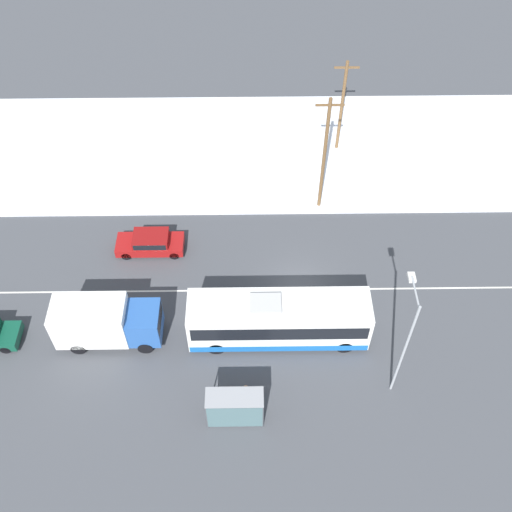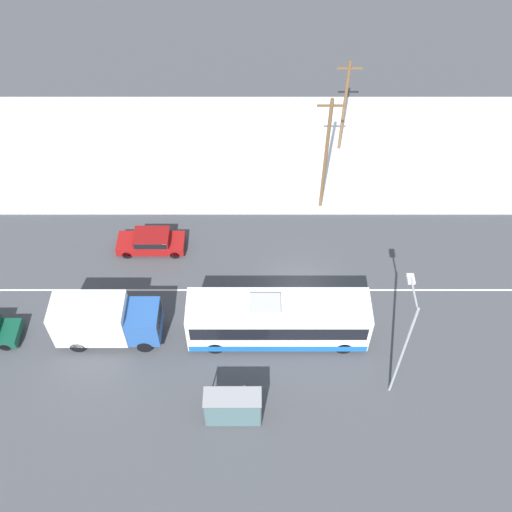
# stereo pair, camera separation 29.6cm
# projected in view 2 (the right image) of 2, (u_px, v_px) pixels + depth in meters

# --- Properties ---
(ground_plane) EXTENTS (120.00, 120.00, 0.00)m
(ground_plane) POSITION_uv_depth(u_px,v_px,m) (298.00, 290.00, 38.58)
(ground_plane) COLOR #424449
(snow_lot) EXTENTS (80.00, 14.07, 0.12)m
(snow_lot) POSITION_uv_depth(u_px,v_px,m) (290.00, 150.00, 47.44)
(snow_lot) COLOR silver
(snow_lot) RESTS_ON ground_plane
(lane_marking_center) EXTENTS (60.00, 0.12, 0.00)m
(lane_marking_center) POSITION_uv_depth(u_px,v_px,m) (298.00, 290.00, 38.58)
(lane_marking_center) COLOR silver
(lane_marking_center) RESTS_ON ground_plane
(city_bus) EXTENTS (10.58, 2.57, 3.41)m
(city_bus) POSITION_uv_depth(u_px,v_px,m) (278.00, 320.00, 35.09)
(city_bus) COLOR white
(city_bus) RESTS_ON ground_plane
(box_truck) EXTENTS (6.19, 2.30, 3.16)m
(box_truck) POSITION_uv_depth(u_px,v_px,m) (104.00, 320.00, 35.02)
(box_truck) COLOR silver
(box_truck) RESTS_ON ground_plane
(sedan_car) EXTENTS (4.51, 1.80, 1.42)m
(sedan_car) POSITION_uv_depth(u_px,v_px,m) (151.00, 241.00, 40.26)
(sedan_car) COLOR maroon
(sedan_car) RESTS_ON ground_plane
(pedestrian_at_stop) EXTENTS (0.64, 0.28, 1.78)m
(pedestrian_at_stop) POSITION_uv_depth(u_px,v_px,m) (244.00, 392.00, 32.71)
(pedestrian_at_stop) COLOR #23232D
(pedestrian_at_stop) RESTS_ON ground_plane
(bus_shelter) EXTENTS (3.06, 1.20, 2.40)m
(bus_shelter) POSITION_uv_depth(u_px,v_px,m) (232.00, 408.00, 31.49)
(bus_shelter) COLOR gray
(bus_shelter) RESTS_ON ground_plane
(streetlamp) EXTENTS (0.36, 2.29, 8.02)m
(streetlamp) POSITION_uv_depth(u_px,v_px,m) (404.00, 336.00, 30.48)
(streetlamp) COLOR #9EA3A8
(streetlamp) RESTS_ON ground_plane
(utility_pole_roadside) EXTENTS (1.80, 0.24, 9.27)m
(utility_pole_roadside) POSITION_uv_depth(u_px,v_px,m) (326.00, 155.00, 39.78)
(utility_pole_roadside) COLOR brown
(utility_pole_roadside) RESTS_ON ground_plane
(utility_pole_snowlot) EXTENTS (1.80, 0.24, 7.78)m
(utility_pole_snowlot) POSITION_uv_depth(u_px,v_px,m) (344.00, 106.00, 44.50)
(utility_pole_snowlot) COLOR brown
(utility_pole_snowlot) RESTS_ON ground_plane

